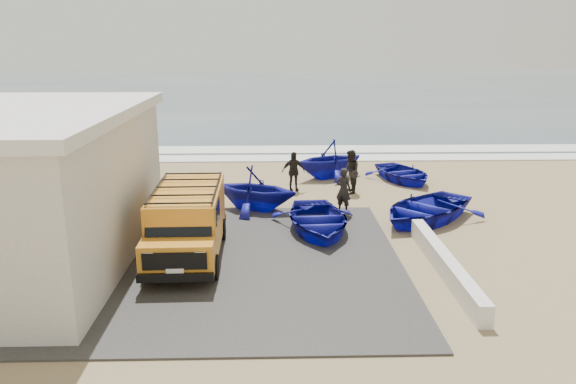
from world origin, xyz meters
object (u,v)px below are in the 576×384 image
object	(u,v)px
boat_near_left	(317,220)
fisherman_back	(293,171)
fisherman_middle	(350,172)
boat_near_right	(425,208)
boat_mid_left	(255,188)
parapet	(445,264)
boat_mid_right	(403,173)
van	(187,220)
fisherman_front	(344,190)
boat_far_left	(329,159)

from	to	relation	value
boat_near_left	fisherman_back	distance (m)	5.21
boat_near_left	fisherman_middle	size ratio (longest dim) A/B	2.26
boat_near_right	boat_mid_left	size ratio (longest dim) A/B	1.37
boat_near_right	fisherman_back	world-z (taller)	fisherman_back
parapet	boat_mid_left	bearing A→B (deg)	131.34
boat_near_right	boat_mid_right	xyz separation A→B (m)	(0.53, 5.56, -0.08)
van	boat_near_right	bearing A→B (deg)	20.84
boat_mid_left	boat_near_left	bearing A→B (deg)	-115.63
van	fisherman_middle	xyz separation A→B (m)	(5.55, 6.75, -0.21)
boat_mid_left	boat_mid_right	size ratio (longest dim) A/B	0.88
boat_mid_left	fisherman_front	bearing A→B (deg)	-72.25
boat_near_right	boat_mid_left	xyz separation A→B (m)	(-5.83, 1.39, 0.38)
fisherman_front	fisherman_middle	xyz separation A→B (m)	(0.60, 2.64, 0.06)
boat_mid_left	fisherman_back	xyz separation A→B (m)	(1.47, 2.71, -0.01)
fisherman_middle	fisherman_front	bearing A→B (deg)	-12.66
van	fisherman_front	size ratio (longest dim) A/B	2.90
fisherman_middle	boat_near_left	bearing A→B (deg)	-19.55
boat_mid_left	fisherman_back	bearing A→B (deg)	-4.24
boat_mid_right	fisherman_back	bearing A→B (deg)	178.33
parapet	boat_far_left	size ratio (longest dim) A/B	1.83
van	boat_near_left	world-z (taller)	van
parapet	fisherman_front	xyz separation A→B (m)	(-2.03, 5.54, 0.55)
parapet	boat_far_left	world-z (taller)	boat_far_left
van	fisherman_middle	size ratio (longest dim) A/B	2.71
boat_mid_right	boat_near_right	bearing A→B (deg)	-113.59
boat_near_left	van	bearing A→B (deg)	-156.29
van	boat_far_left	xyz separation A→B (m)	(4.96, 9.39, -0.23)
fisherman_front	fisherman_back	size ratio (longest dim) A/B	1.01
van	boat_mid_right	world-z (taller)	van
parapet	fisherman_back	xyz separation A→B (m)	(-3.72, 8.61, 0.54)
van	fisherman_middle	bearing A→B (deg)	49.45
van	boat_mid_right	distance (m)	11.90
fisherman_back	boat_near_left	bearing A→B (deg)	-94.69
boat_mid_left	boat_near_right	bearing A→B (deg)	-79.23
van	fisherman_middle	world-z (taller)	van
boat_far_left	fisherman_middle	xyz separation A→B (m)	(0.60, -2.64, 0.02)
van	boat_near_right	size ratio (longest dim) A/B	1.11
boat_mid_left	boat_mid_right	world-z (taller)	boat_mid_left
boat_near_right	boat_mid_right	world-z (taller)	boat_near_right
boat_far_left	fisherman_back	xyz separation A→B (m)	(-1.69, -2.21, -0.05)
fisherman_middle	fisherman_back	xyz separation A→B (m)	(-2.29, 0.43, -0.07)
parapet	boat_near_right	world-z (taller)	boat_near_right
van	boat_near_right	xyz separation A→B (m)	(7.63, 3.07, -0.65)
boat_far_left	boat_mid_right	bearing A→B (deg)	49.96
van	boat_near_right	distance (m)	8.25
boat_mid_right	boat_far_left	size ratio (longest dim) A/B	1.09
boat_mid_left	fisherman_back	distance (m)	3.09
boat_near_left	boat_far_left	size ratio (longest dim) A/B	1.22
fisherman_front	fisherman_middle	distance (m)	2.71
boat_mid_left	fisherman_front	distance (m)	3.18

